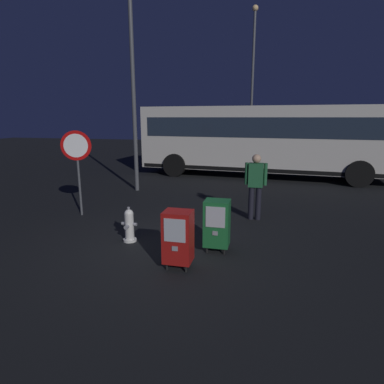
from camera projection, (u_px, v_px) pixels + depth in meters
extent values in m
plane|color=black|center=(164.00, 248.00, 6.50)|extent=(60.00, 60.00, 0.00)
cylinder|color=silver|center=(130.00, 240.00, 6.87)|extent=(0.28, 0.28, 0.05)
cylinder|color=silver|center=(129.00, 226.00, 6.80)|extent=(0.19, 0.19, 0.55)
sphere|color=silver|center=(129.00, 214.00, 6.74)|extent=(0.19, 0.19, 0.19)
cylinder|color=gray|center=(129.00, 208.00, 6.71)|extent=(0.06, 0.06, 0.05)
cylinder|color=gray|center=(127.00, 227.00, 6.67)|extent=(0.09, 0.08, 0.09)
cylinder|color=gray|center=(123.00, 223.00, 6.82)|extent=(0.07, 0.07, 0.07)
cylinder|color=gray|center=(135.00, 224.00, 6.76)|extent=(0.07, 0.07, 0.07)
cylinder|color=black|center=(167.00, 267.00, 5.56)|extent=(0.04, 0.04, 0.12)
cylinder|color=black|center=(186.00, 269.00, 5.49)|extent=(0.04, 0.04, 0.12)
cylinder|color=black|center=(171.00, 260.00, 5.83)|extent=(0.04, 0.04, 0.12)
cylinder|color=black|center=(190.00, 262.00, 5.75)|extent=(0.04, 0.04, 0.12)
cube|color=#9E1411|center=(178.00, 237.00, 5.54)|extent=(0.48, 0.40, 0.90)
cube|color=#B2B7BF|center=(175.00, 231.00, 5.31)|extent=(0.36, 0.01, 0.40)
cube|color=gray|center=(175.00, 249.00, 5.37)|extent=(0.10, 0.02, 0.08)
cylinder|color=black|center=(207.00, 250.00, 6.27)|extent=(0.04, 0.04, 0.12)
cylinder|color=black|center=(224.00, 251.00, 6.19)|extent=(0.04, 0.04, 0.12)
cylinder|color=black|center=(209.00, 244.00, 6.54)|extent=(0.04, 0.04, 0.12)
cylinder|color=black|center=(226.00, 246.00, 6.46)|extent=(0.04, 0.04, 0.12)
cube|color=#19602D|center=(217.00, 223.00, 6.25)|extent=(0.48, 0.40, 0.90)
cube|color=#B2B7BF|center=(215.00, 217.00, 6.01)|extent=(0.36, 0.01, 0.40)
cube|color=gray|center=(215.00, 233.00, 6.08)|extent=(0.10, 0.02, 0.08)
cylinder|color=#4C4F54|center=(79.00, 174.00, 8.46)|extent=(0.06, 0.06, 2.20)
cylinder|color=red|center=(76.00, 146.00, 8.28)|extent=(0.71, 0.31, 0.76)
cylinder|color=white|center=(76.00, 146.00, 8.26)|extent=(0.56, 0.23, 0.60)
cylinder|color=black|center=(251.00, 203.00, 8.27)|extent=(0.14, 0.14, 0.85)
cylinder|color=black|center=(258.00, 203.00, 8.23)|extent=(0.14, 0.14, 0.85)
cube|color=#1E5933|center=(256.00, 175.00, 8.08)|extent=(0.36, 0.20, 0.60)
sphere|color=tan|center=(257.00, 159.00, 7.99)|extent=(0.22, 0.22, 0.22)
cylinder|color=#1E5933|center=(247.00, 174.00, 8.13)|extent=(0.09, 0.09, 0.55)
cylinder|color=#1E5933|center=(265.00, 174.00, 8.03)|extent=(0.09, 0.09, 0.55)
cube|color=beige|center=(264.00, 138.00, 14.06)|extent=(10.67, 3.33, 2.65)
cube|color=#1E2838|center=(264.00, 127.00, 13.96)|extent=(10.04, 3.30, 0.80)
cube|color=black|center=(262.00, 166.00, 14.34)|extent=(10.46, 3.32, 0.16)
cylinder|color=black|center=(359.00, 174.00, 12.07)|extent=(1.02, 0.36, 1.00)
cylinder|color=black|center=(350.00, 165.00, 14.39)|extent=(1.02, 0.36, 1.00)
cylinder|color=black|center=(175.00, 165.00, 14.27)|extent=(1.02, 0.36, 1.00)
cylinder|color=black|center=(192.00, 158.00, 16.59)|extent=(1.02, 0.36, 1.00)
cylinder|color=#4C4F54|center=(252.00, 90.00, 17.78)|extent=(0.14, 0.14, 7.98)
sphere|color=#FFD18C|center=(255.00, 8.00, 16.86)|extent=(0.32, 0.32, 0.32)
cylinder|color=#4C4F54|center=(133.00, 92.00, 10.90)|extent=(0.14, 0.14, 6.75)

